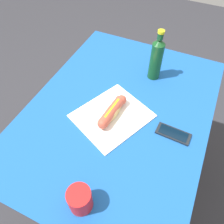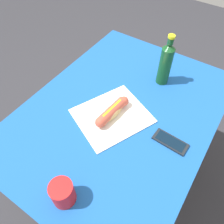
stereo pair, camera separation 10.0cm
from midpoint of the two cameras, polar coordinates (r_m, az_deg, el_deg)
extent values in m
plane|color=#2D2D33|center=(1.71, -0.66, -16.27)|extent=(6.00, 6.00, 0.00)
cylinder|color=brown|center=(1.70, -3.49, 5.42)|extent=(0.07, 0.07, 0.73)
cylinder|color=brown|center=(1.35, -21.80, -20.03)|extent=(0.07, 0.07, 0.73)
cylinder|color=brown|center=(1.59, 15.80, -1.08)|extent=(0.07, 0.07, 0.73)
cube|color=brown|center=(1.06, -1.03, -0.26)|extent=(1.04, 0.75, 0.03)
cube|color=#19519E|center=(1.05, -1.04, 0.33)|extent=(1.10, 0.81, 0.00)
cube|color=white|center=(1.02, -2.80, -1.13)|extent=(0.39, 0.37, 0.01)
ellipsoid|color=tan|center=(1.00, -2.86, -0.15)|extent=(0.16, 0.07, 0.05)
cylinder|color=#BC4C38|center=(0.99, -2.87, 0.06)|extent=(0.16, 0.06, 0.05)
sphere|color=#BC4C38|center=(0.95, -5.39, -3.13)|extent=(0.04, 0.04, 0.04)
sphere|color=#BC4C38|center=(1.04, -0.56, 3.00)|extent=(0.04, 0.04, 0.04)
cube|color=yellow|center=(0.98, -2.92, 0.83)|extent=(0.12, 0.02, 0.00)
cube|color=black|center=(0.98, 12.37, -5.54)|extent=(0.07, 0.15, 0.01)
cube|color=black|center=(0.98, 12.42, -5.37)|extent=(0.05, 0.12, 0.00)
cylinder|color=#14471E|center=(1.15, 8.51, 12.40)|extent=(0.06, 0.06, 0.20)
cone|color=#14471E|center=(1.09, 9.21, 16.98)|extent=(0.06, 0.06, 0.03)
cylinder|color=#14471E|center=(1.07, 9.40, 18.23)|extent=(0.03, 0.03, 0.03)
cylinder|color=yellow|center=(1.06, 9.56, 19.21)|extent=(0.03, 0.03, 0.01)
cylinder|color=red|center=(0.81, -11.84, -21.05)|extent=(0.08, 0.08, 0.10)
camera|label=1|loc=(0.05, -92.87, -3.51)|focal=36.30mm
camera|label=2|loc=(0.05, 87.13, 3.51)|focal=36.30mm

